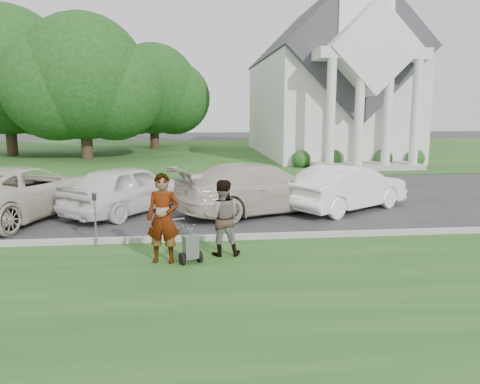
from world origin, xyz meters
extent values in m
plane|color=#333335|center=(0.00, 0.00, 0.00)|extent=(120.00, 120.00, 0.00)
cube|color=#204E1B|center=(0.00, -3.00, 0.01)|extent=(80.00, 7.00, 0.01)
cube|color=#204E1B|center=(0.00, 27.00, 0.01)|extent=(80.00, 30.00, 0.01)
cube|color=#9E9E93|center=(0.00, 0.55, 0.07)|extent=(80.00, 0.18, 0.15)
cube|color=white|center=(9.00, 24.00, 3.50)|extent=(9.00, 16.00, 7.00)
cube|color=#38383D|center=(9.00, 24.00, 7.00)|extent=(9.19, 17.00, 9.19)
cube|color=#9E9E93|center=(9.00, 14.80, 0.15)|extent=(6.20, 2.60, 0.30)
cylinder|color=white|center=(6.60, 13.80, 3.00)|extent=(0.50, 0.50, 6.00)
cylinder|color=white|center=(8.20, 13.80, 3.00)|extent=(0.50, 0.50, 6.00)
cylinder|color=white|center=(9.80, 13.80, 3.00)|extent=(0.50, 0.50, 6.00)
cylinder|color=white|center=(11.40, 13.80, 3.00)|extent=(0.50, 0.50, 6.00)
cube|color=white|center=(9.00, 14.60, 6.30)|extent=(6.20, 2.00, 0.60)
cube|color=white|center=(9.00, 14.60, 6.60)|extent=(5.09, 2.20, 5.09)
sphere|color=#1E4C19|center=(5.50, 15.70, 0.45)|extent=(1.10, 1.10, 1.10)
sphere|color=#1E4C19|center=(7.50, 15.70, 0.45)|extent=(1.10, 1.10, 1.10)
sphere|color=#1E4C19|center=(10.50, 15.70, 0.45)|extent=(1.10, 1.10, 1.10)
sphere|color=#1E4C19|center=(12.50, 15.70, 0.45)|extent=(1.10, 1.10, 1.10)
cylinder|color=#332316|center=(-8.00, 22.00, 1.60)|extent=(0.76, 0.76, 3.20)
sphere|color=#193D12|center=(-8.00, 22.00, 5.51)|extent=(8.40, 8.40, 8.40)
sphere|color=#193D12|center=(-6.11, 22.30, 4.67)|extent=(6.89, 6.89, 6.89)
sphere|color=#193D12|center=(-9.68, 21.70, 4.88)|extent=(7.22, 7.22, 7.22)
cylinder|color=#332316|center=(-14.00, 25.00, 1.80)|extent=(0.76, 0.76, 3.60)
sphere|color=#193D12|center=(-14.00, 25.00, 6.13)|extent=(9.20, 9.20, 9.20)
sphere|color=#193D12|center=(-11.93, 25.30, 5.21)|extent=(7.54, 7.54, 7.54)
cylinder|color=#332316|center=(-4.00, 30.00, 1.50)|extent=(0.76, 0.76, 3.00)
sphere|color=#193D12|center=(-4.00, 30.00, 5.09)|extent=(7.60, 7.60, 7.60)
sphere|color=#193D12|center=(-2.29, 30.30, 4.33)|extent=(6.23, 6.23, 6.23)
sphere|color=#193D12|center=(-5.52, 29.70, 4.52)|extent=(6.54, 6.54, 6.54)
cylinder|color=black|center=(-1.18, -1.31, 0.14)|extent=(0.16, 0.28, 0.27)
cylinder|color=black|center=(-0.80, -1.17, 0.14)|extent=(0.16, 0.28, 0.27)
cylinder|color=#2D2D33|center=(-0.99, -1.24, 0.14)|extent=(0.44, 0.19, 0.03)
cube|color=gray|center=(-0.99, -1.24, 0.39)|extent=(0.37, 0.34, 0.50)
cone|color=gray|center=(-0.99, -1.24, 0.72)|extent=(0.20, 0.20, 0.15)
cylinder|color=#2D2D33|center=(-0.99, -1.24, 0.79)|extent=(0.04, 0.04, 0.05)
cylinder|color=gray|center=(-1.26, -0.88, 0.61)|extent=(0.26, 0.64, 0.48)
cylinder|color=gray|center=(-1.03, -0.79, 0.61)|extent=(0.26, 0.64, 0.48)
cylinder|color=gray|center=(-1.26, -0.52, 0.84)|extent=(0.28, 0.13, 0.03)
imported|color=#999999|center=(-1.57, -1.09, 0.98)|extent=(0.79, 0.58, 1.96)
imported|color=#999999|center=(-0.27, -0.69, 0.87)|extent=(0.87, 0.68, 1.75)
cylinder|color=gray|center=(-3.28, 0.31, 0.58)|extent=(0.04, 0.04, 1.17)
cube|color=#2D2D33|center=(-3.28, 0.31, 1.24)|extent=(0.10, 0.07, 0.17)
cylinder|color=gray|center=(-3.28, 0.31, 1.33)|extent=(0.09, 0.09, 0.03)
imported|color=beige|center=(-6.22, 3.88, 0.81)|extent=(4.59, 6.44, 1.63)
imported|color=white|center=(-2.96, 4.15, 0.79)|extent=(4.35, 4.83, 1.59)
imported|color=beige|center=(1.24, 3.76, 0.82)|extent=(6.08, 4.31, 1.63)
imported|color=white|center=(4.24, 3.86, 0.76)|extent=(4.74, 3.86, 1.52)
camera|label=1|loc=(-0.96, -11.05, 3.30)|focal=35.00mm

